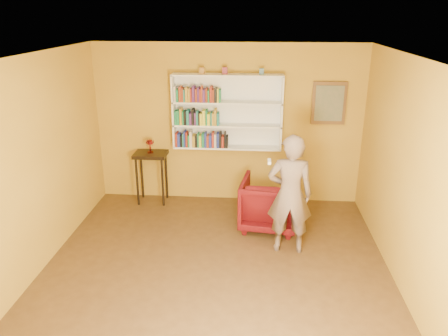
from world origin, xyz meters
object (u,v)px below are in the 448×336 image
at_px(console_table, 151,161).
at_px(ruby_lustre, 150,143).
at_px(armchair, 269,203).
at_px(bookshelf, 228,112).
at_px(person, 290,195).

distance_m(console_table, ruby_lustre, 0.32).
height_order(ruby_lustre, armchair, ruby_lustre).
bearing_deg(ruby_lustre, bookshelf, 7.01).
bearing_deg(armchair, bookshelf, -45.70).
distance_m(bookshelf, person, 2.04).
bearing_deg(console_table, person, -33.27).
bearing_deg(bookshelf, armchair, -53.27).
bearing_deg(console_table, ruby_lustre, 0.00).
relative_size(armchair, person, 0.51).
xyz_separation_m(console_table, armchair, (2.01, -0.79, -0.35)).
relative_size(bookshelf, console_table, 2.01).
distance_m(bookshelf, console_table, 1.56).
bearing_deg(person, console_table, -32.07).
relative_size(bookshelf, armchair, 2.08).
height_order(bookshelf, console_table, bookshelf).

